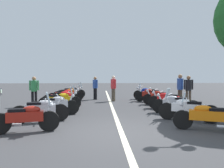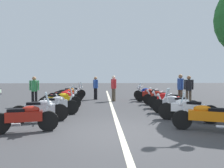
% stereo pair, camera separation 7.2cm
% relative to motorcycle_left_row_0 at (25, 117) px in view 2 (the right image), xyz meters
% --- Properties ---
extents(ground_plane, '(80.00, 80.00, 0.00)m').
position_rel_motorcycle_left_row_0_xyz_m(ground_plane, '(-0.18, -2.84, -0.46)').
color(ground_plane, '#38383A').
extents(lane_centre_stripe, '(22.59, 0.16, 0.01)m').
position_rel_motorcycle_left_row_0_xyz_m(lane_centre_stripe, '(5.55, -2.84, -0.46)').
color(lane_centre_stripe, beige).
rests_on(lane_centre_stripe, ground_plane).
extents(motorcycle_left_row_0, '(0.73, 1.96, 1.20)m').
position_rel_motorcycle_left_row_0_xyz_m(motorcycle_left_row_0, '(0.00, 0.00, 0.00)').
color(motorcycle_left_row_0, black).
rests_on(motorcycle_left_row_0, ground_plane).
extents(motorcycle_left_row_1, '(0.81, 2.00, 1.00)m').
position_rel_motorcycle_left_row_0_xyz_m(motorcycle_left_row_1, '(1.40, -0.05, -0.00)').
color(motorcycle_left_row_1, black).
rests_on(motorcycle_left_row_1, ground_plane).
extents(motorcycle_left_row_2, '(0.79, 2.09, 1.21)m').
position_rel_motorcycle_left_row_0_xyz_m(motorcycle_left_row_2, '(2.75, -0.27, 0.00)').
color(motorcycle_left_row_2, black).
rests_on(motorcycle_left_row_2, ground_plane).
extents(motorcycle_left_row_3, '(0.66, 2.07, 1.22)m').
position_rel_motorcycle_left_row_0_xyz_m(motorcycle_left_row_3, '(4.19, -0.24, 0.01)').
color(motorcycle_left_row_3, black).
rests_on(motorcycle_left_row_3, ground_plane).
extents(motorcycle_left_row_4, '(0.86, 2.08, 1.01)m').
position_rel_motorcycle_left_row_0_xyz_m(motorcycle_left_row_4, '(5.48, -0.09, 0.00)').
color(motorcycle_left_row_4, black).
rests_on(motorcycle_left_row_4, ground_plane).
extents(motorcycle_left_row_5, '(0.74, 2.14, 1.00)m').
position_rel_motorcycle_left_row_0_xyz_m(motorcycle_left_row_5, '(7.02, -0.02, -0.01)').
color(motorcycle_left_row_5, black).
rests_on(motorcycle_left_row_5, ground_plane).
extents(motorcycle_left_row_6, '(0.71, 2.10, 1.20)m').
position_rel_motorcycle_left_row_0_xyz_m(motorcycle_left_row_6, '(8.27, -0.05, 0.00)').
color(motorcycle_left_row_6, black).
rests_on(motorcycle_left_row_6, ground_plane).
extents(motorcycle_left_row_7, '(0.75, 2.12, 1.20)m').
position_rel_motorcycle_left_row_0_xyz_m(motorcycle_left_row_7, '(9.78, -0.03, 0.00)').
color(motorcycle_left_row_7, black).
rests_on(motorcycle_left_row_7, ground_plane).
extents(motorcycle_right_row_0, '(1.03, 2.05, 1.19)m').
position_rel_motorcycle_left_row_0_xyz_m(motorcycle_right_row_0, '(-0.14, -5.51, -0.00)').
color(motorcycle_right_row_0, black).
rests_on(motorcycle_right_row_0, ground_plane).
extents(motorcycle_right_row_1, '(1.26, 1.95, 1.22)m').
position_rel_motorcycle_left_row_0_xyz_m(motorcycle_right_row_1, '(1.29, -5.44, 0.01)').
color(motorcycle_right_row_1, black).
rests_on(motorcycle_right_row_1, ground_plane).
extents(motorcycle_right_row_2, '(1.08, 1.94, 1.00)m').
position_rel_motorcycle_left_row_0_xyz_m(motorcycle_right_row_2, '(2.80, -5.53, -0.00)').
color(motorcycle_right_row_2, black).
rests_on(motorcycle_right_row_2, ground_plane).
extents(motorcycle_right_row_3, '(1.06, 1.91, 1.01)m').
position_rel_motorcycle_left_row_0_xyz_m(motorcycle_right_row_3, '(4.13, -5.61, 0.00)').
color(motorcycle_right_row_3, black).
rests_on(motorcycle_right_row_3, ground_plane).
extents(motorcycle_right_row_4, '(0.99, 1.99, 0.99)m').
position_rel_motorcycle_left_row_0_xyz_m(motorcycle_right_row_4, '(5.60, -5.66, -0.01)').
color(motorcycle_right_row_4, black).
rests_on(motorcycle_right_row_4, ground_plane).
extents(motorcycle_right_row_5, '(1.04, 2.04, 1.22)m').
position_rel_motorcycle_left_row_0_xyz_m(motorcycle_right_row_5, '(7.09, -5.45, 0.01)').
color(motorcycle_right_row_5, black).
rests_on(motorcycle_right_row_5, ground_plane).
extents(motorcycle_right_row_6, '(1.18, 1.88, 1.00)m').
position_rel_motorcycle_left_row_0_xyz_m(motorcycle_right_row_6, '(8.35, -5.51, -0.01)').
color(motorcycle_right_row_6, black).
rests_on(motorcycle_right_row_6, ground_plane).
extents(bystander_0, '(0.46, 0.34, 1.68)m').
position_rel_motorcycle_left_row_0_xyz_m(bystander_0, '(7.59, -3.07, 0.52)').
color(bystander_0, brown).
rests_on(bystander_0, ground_plane).
extents(bystander_1, '(0.51, 0.32, 1.77)m').
position_rel_motorcycle_left_row_0_xyz_m(bystander_1, '(5.67, -6.83, 0.58)').
color(bystander_1, brown).
rests_on(bystander_1, ground_plane).
extents(bystander_2, '(0.32, 0.53, 1.64)m').
position_rel_motorcycle_left_row_0_xyz_m(bystander_2, '(5.65, 1.48, 0.50)').
color(bystander_2, black).
rests_on(bystander_2, ground_plane).
extents(bystander_3, '(0.32, 0.53, 1.69)m').
position_rel_motorcycle_left_row_0_xyz_m(bystander_3, '(5.49, -7.25, 0.53)').
color(bystander_3, brown).
rests_on(bystander_3, ground_plane).
extents(bystander_4, '(0.44, 0.36, 1.61)m').
position_rel_motorcycle_left_row_0_xyz_m(bystander_4, '(8.62, -1.85, 0.48)').
color(bystander_4, black).
rests_on(bystander_4, ground_plane).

